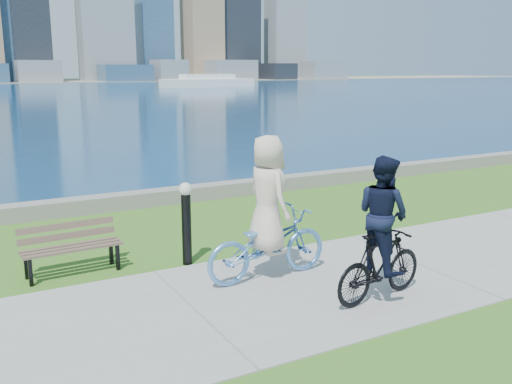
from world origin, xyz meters
TOP-DOWN VIEW (x-y plane):
  - ground at (0.00, 0.00)m, footprint 320.00×320.00m
  - concrete_path at (0.00, 0.00)m, footprint 80.00×3.50m
  - seawall at (0.00, 6.20)m, footprint 90.00×0.50m
  - bay_water at (0.00, 72.00)m, footprint 320.00×131.00m
  - ferry_far at (31.77, 80.06)m, footprint 15.12×4.32m
  - park_bench at (-5.16, 2.37)m, footprint 1.57×0.61m
  - bollard_lamp at (-3.37, 1.87)m, footprint 0.23×0.23m
  - cyclist_woman at (-2.53, 0.63)m, footprint 0.78×2.09m
  - cyclist_man at (-1.56, -0.86)m, footprint 0.71×1.71m

SIDE VIEW (x-z plane):
  - ground at x=0.00m, z-range 0.00..0.00m
  - bay_water at x=0.00m, z-range 0.00..0.01m
  - concrete_path at x=0.00m, z-range 0.00..0.02m
  - seawall at x=0.00m, z-range 0.00..0.35m
  - park_bench at x=-5.16m, z-range 0.09..0.89m
  - bollard_lamp at x=-3.37m, z-range 0.10..1.50m
  - cyclist_woman at x=-2.53m, z-range -0.27..1.97m
  - ferry_far at x=31.77m, z-range -0.17..1.88m
  - cyclist_man at x=-1.56m, z-range -0.14..1.92m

